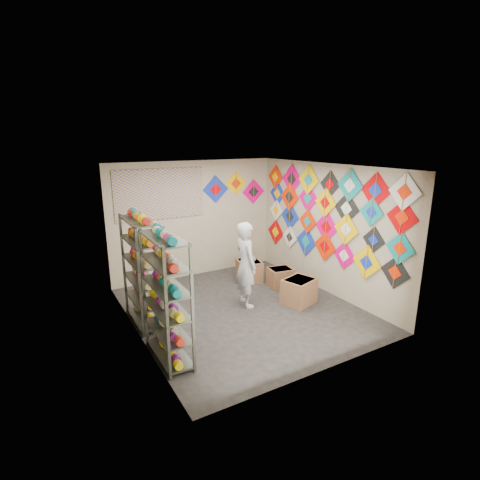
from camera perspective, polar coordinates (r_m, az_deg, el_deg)
ground at (r=7.32m, az=0.50°, el=-10.52°), size 4.50×4.50×0.00m
room_walls at (r=6.77m, az=0.53°, el=2.13°), size 4.50×4.50×4.50m
shelf_rack_front at (r=5.55m, az=-11.13°, el=-8.78°), size 0.40×1.10×1.90m
shelf_rack_back at (r=6.71m, az=-14.77°, el=-4.70°), size 0.40×1.10×1.90m
string_spools at (r=6.09m, az=-13.18°, el=-5.72°), size 0.12×2.36×0.12m
kite_wall_display at (r=7.95m, az=12.87°, el=3.75°), size 0.06×4.23×2.09m
back_wall_kites at (r=9.14m, az=-0.84°, el=7.85°), size 1.70×0.02×0.84m
poster at (r=8.39m, az=-12.06°, el=6.83°), size 2.00×0.01×1.10m
shopkeeper at (r=7.20m, az=0.90°, el=-3.74°), size 0.68×0.50×1.67m
carton_a at (r=7.57m, az=8.97°, el=-7.71°), size 0.73×0.66×0.50m
carton_b at (r=8.36m, az=6.15°, el=-5.68°), size 0.56×0.49×0.41m
carton_c at (r=8.62m, az=1.42°, el=-4.71°), size 0.61×0.65×0.48m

